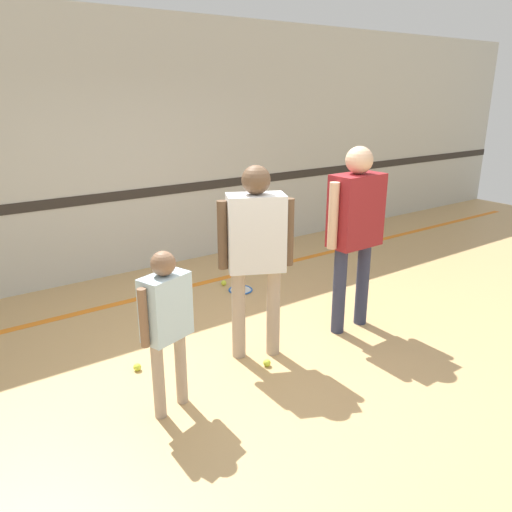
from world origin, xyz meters
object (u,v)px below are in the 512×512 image
(person_student_right, at_px, (355,220))
(tennis_ball_stray_left, at_px, (137,367))
(person_instructor, at_px, (256,243))
(tennis_ball_near_instructor, at_px, (267,363))
(racket_spare_on_floor, at_px, (241,289))
(person_student_left, at_px, (166,315))
(tennis_ball_by_spare_racket, at_px, (224,283))

(person_student_right, distance_m, tennis_ball_stray_left, 2.39)
(person_instructor, bearing_deg, tennis_ball_near_instructor, -75.21)
(person_instructor, height_order, racket_spare_on_floor, person_instructor)
(person_student_left, distance_m, racket_spare_on_floor, 2.51)
(person_instructor, distance_m, tennis_ball_near_instructor, 1.05)
(tennis_ball_near_instructor, xyz_separation_m, tennis_ball_stray_left, (-0.95, 0.59, 0.00))
(person_student_left, height_order, person_student_right, person_student_right)
(person_student_right, bearing_deg, person_instructor, -6.07)
(tennis_ball_near_instructor, height_order, tennis_ball_stray_left, same)
(person_student_right, xyz_separation_m, racket_spare_on_floor, (-0.35, 1.45, -1.11))
(tennis_ball_stray_left, bearing_deg, racket_spare_on_floor, 29.93)
(person_instructor, relative_size, racket_spare_on_floor, 3.41)
(person_instructor, distance_m, person_student_left, 1.07)
(tennis_ball_near_instructor, bearing_deg, tennis_ball_by_spare_racket, 69.14)
(person_instructor, distance_m, person_student_right, 1.09)
(person_student_right, distance_m, tennis_ball_by_spare_racket, 2.06)
(tennis_ball_by_spare_racket, bearing_deg, person_student_right, -75.66)
(person_instructor, relative_size, tennis_ball_by_spare_racket, 25.95)
(tennis_ball_near_instructor, bearing_deg, person_student_right, 6.55)
(person_instructor, xyz_separation_m, tennis_ball_by_spare_racket, (0.65, 1.60, -1.03))
(tennis_ball_near_instructor, xyz_separation_m, tennis_ball_by_spare_racket, (0.70, 1.83, 0.00))
(person_student_left, xyz_separation_m, tennis_ball_stray_left, (-0.00, 0.66, -0.74))
(person_student_left, bearing_deg, tennis_ball_stray_left, 72.02)
(person_student_left, relative_size, person_student_right, 0.69)
(person_instructor, bearing_deg, person_student_right, 20.75)
(racket_spare_on_floor, bearing_deg, tennis_ball_near_instructor, -171.01)
(tennis_ball_near_instructor, distance_m, tennis_ball_stray_left, 1.11)
(tennis_ball_stray_left, bearing_deg, tennis_ball_near_instructor, -31.82)
(person_student_right, relative_size, tennis_ball_near_instructor, 27.35)
(person_student_right, bearing_deg, person_student_left, 4.57)
(tennis_ball_by_spare_racket, xyz_separation_m, tennis_ball_stray_left, (-1.64, -1.24, 0.00))
(tennis_ball_stray_left, bearing_deg, person_instructor, -19.99)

